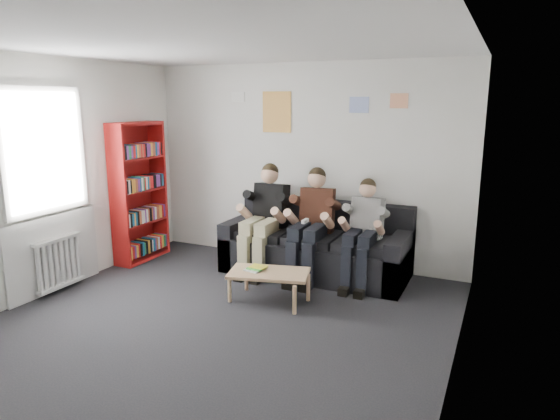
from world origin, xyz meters
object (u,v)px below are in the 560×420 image
object	(u,v)px
coffee_table	(269,275)
person_middle	(311,225)
person_left	(264,219)
bookshelf	(140,192)
person_right	(362,233)
sofa	(316,249)

from	to	relation	value
coffee_table	person_middle	bearing A→B (deg)	81.03
person_left	person_middle	world-z (taller)	person_left
coffee_table	person_left	world-z (taller)	person_left
bookshelf	person_right	world-z (taller)	bookshelf
sofa	person_left	distance (m)	0.78
bookshelf	person_left	distance (m)	1.83
sofa	coffee_table	bearing A→B (deg)	-97.30
sofa	coffee_table	size ratio (longest dim) A/B	2.69
person_middle	person_right	bearing A→B (deg)	-8.22
coffee_table	person_middle	xyz separation A→B (m)	(0.14, 0.91, 0.39)
sofa	person_left	size ratio (longest dim) A/B	1.67
sofa	person_left	xyz separation A→B (m)	(-0.66, -0.21, 0.37)
bookshelf	person_left	xyz separation A→B (m)	(1.79, 0.26, -0.26)
sofa	person_left	bearing A→B (deg)	-162.20
bookshelf	coffee_table	world-z (taller)	bookshelf
person_left	person_right	bearing A→B (deg)	1.63
person_right	person_left	bearing A→B (deg)	-174.70
person_left	sofa	bearing A→B (deg)	19.14
bookshelf	person_middle	xyz separation A→B (m)	(2.45, 0.26, -0.27)
coffee_table	person_right	size ratio (longest dim) A/B	0.67
coffee_table	person_right	world-z (taller)	person_right
person_left	person_right	world-z (taller)	person_left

